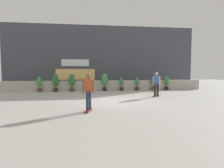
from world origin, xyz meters
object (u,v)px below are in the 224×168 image
Objects in this scene: potted_plant_5 at (121,84)px; skater_foreground at (156,83)px; potted_plant_3 at (89,83)px; potted_plant_7 at (153,83)px; potted_plant_6 at (137,84)px; potted_plant_8 at (167,82)px; potted_plant_1 at (55,81)px; skater_far_right at (88,90)px; potted_plant_4 at (105,81)px; potted_plant_0 at (39,83)px; potted_plant_2 at (72,81)px.

skater_foreground reaches higher than potted_plant_5.
potted_plant_3 reaches higher than potted_plant_7.
potted_plant_3 is 1.11× the size of potted_plant_6.
potted_plant_1 is at bearing 180.00° from potted_plant_8.
potted_plant_4 is at bearing 79.66° from skater_far_right.
skater_far_right reaches higher than potted_plant_7.
skater_far_right reaches higher than potted_plant_6.
potted_plant_0 is at bearing 180.00° from potted_plant_3.
potted_plant_2 is at bearing 180.00° from potted_plant_4.
skater_far_right is (4.02, -8.22, 0.22)m from potted_plant_0.
potted_plant_5 is 0.70× the size of skater_foreground.
potted_plant_5 is 1.00× the size of potted_plant_6.
potted_plant_1 is 0.91× the size of skater_foreground.
potted_plant_7 is 1.32m from potted_plant_8.
skater_far_right is at bearing -80.81° from potted_plant_2.
potted_plant_2 is 4.33m from potted_plant_5.
potted_plant_2 is 7.26m from potted_plant_7.
potted_plant_6 is at bearing 61.64° from skater_far_right.
potted_plant_4 reaches higher than potted_plant_2.
potted_plant_8 is 4.87m from skater_foreground.
potted_plant_0 is 0.85× the size of potted_plant_1.
potted_plant_2 is 1.23× the size of potted_plant_7.
potted_plant_3 is 0.84× the size of potted_plant_4.
skater_far_right is at bearing -91.16° from potted_plant_3.
potted_plant_0 is at bearing 180.00° from potted_plant_7.
potted_plant_0 is 5.53m from potted_plant_4.
potted_plant_4 reaches higher than potted_plant_5.
potted_plant_4 is 0.93× the size of skater_far_right.
potted_plant_5 is (4.33, 0.00, -0.25)m from potted_plant_2.
potted_plant_6 is 2.81m from potted_plant_8.
potted_plant_5 is 0.97× the size of potted_plant_7.
potted_plant_1 is 1.37m from potted_plant_2.
potted_plant_2 is 0.89× the size of skater_far_right.
potted_plant_5 is (2.83, 0.00, -0.11)m from potted_plant_3.
skater_foreground reaches higher than potted_plant_2.
potted_plant_0 is 9.61m from skater_foreground.
potted_plant_6 is 0.70× the size of skater_foreground.
potted_plant_2 is at bearing -0.00° from potted_plant_0.
skater_far_right is at bearing -131.39° from potted_plant_8.
potted_plant_4 is (2.83, -0.00, 0.05)m from potted_plant_2.
potted_plant_1 is at bearing 180.00° from potted_plant_4.
potted_plant_0 is 0.87× the size of potted_plant_2.
potted_plant_7 is at bearing -0.00° from potted_plant_6.
potted_plant_0 is 0.77× the size of skater_foreground.
potted_plant_5 is at bearing 0.00° from potted_plant_4.
potted_plant_3 reaches higher than potted_plant_5.
potted_plant_8 reaches higher than potted_plant_5.
potted_plant_3 is at bearing 0.00° from potted_plant_1.
potted_plant_5 is 8.75m from skater_far_right.
potted_plant_5 is at bearing -0.00° from potted_plant_0.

